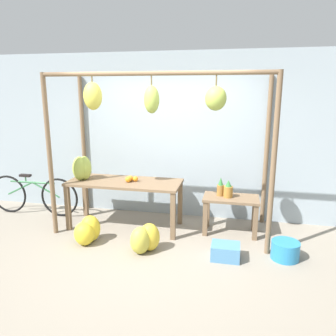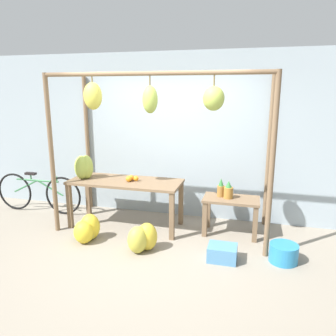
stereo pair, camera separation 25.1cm
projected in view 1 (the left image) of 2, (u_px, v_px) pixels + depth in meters
The scene contains 13 objects.
ground_plane at pixel (148, 253), 4.48m from camera, with size 20.00×20.00×0.00m, color gray.
shop_wall_back at pixel (171, 136), 5.63m from camera, with size 8.00×0.08×2.80m.
stall_awning at pixel (156, 120), 4.62m from camera, with size 3.26×1.27×2.42m.
display_table_main at pixel (125, 187), 5.21m from camera, with size 1.79×0.71×0.77m.
display_table_side at pixel (231, 206), 5.04m from camera, with size 0.84×0.47×0.58m.
banana_pile_on_table at pixel (82, 168), 5.25m from camera, with size 0.37×0.42×0.39m.
orange_pile at pixel (131, 179), 5.15m from camera, with size 0.19×0.16×0.09m.
pineapple_cluster at pixel (225, 189), 5.01m from camera, with size 0.25×0.18×0.29m.
banana_pile_ground_left at pixel (87, 231), 4.76m from camera, with size 0.44×0.45×0.40m.
banana_pile_ground_right at pixel (144, 239), 4.50m from camera, with size 0.44×0.45×0.40m.
fruit_crate_white at pixel (225, 251), 4.32m from camera, with size 0.37×0.29×0.20m.
blue_bucket at pixel (285, 250), 4.31m from camera, with size 0.37×0.37×0.24m.
parked_bicycle at pixel (34, 195), 5.82m from camera, with size 1.69×0.08×0.73m.
Camera 1 is at (1.12, -3.94, 2.18)m, focal length 35.00 mm.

